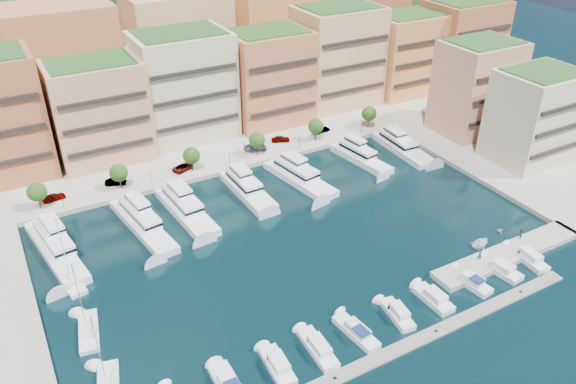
% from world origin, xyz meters
% --- Properties ---
extents(ground, '(400.00, 400.00, 0.00)m').
position_xyz_m(ground, '(0.00, 0.00, 0.00)').
color(ground, black).
rests_on(ground, ground).
extents(north_quay, '(220.00, 64.00, 2.00)m').
position_xyz_m(north_quay, '(0.00, 62.00, 0.00)').
color(north_quay, '#9E998E').
rests_on(north_quay, ground).
extents(east_quay, '(34.00, 76.00, 2.00)m').
position_xyz_m(east_quay, '(62.00, -8.00, 0.00)').
color(east_quay, '#9E998E').
rests_on(east_quay, ground).
extents(hillside, '(240.00, 40.00, 58.00)m').
position_xyz_m(hillside, '(0.00, 110.00, 0.00)').
color(hillside, '#1B3817').
rests_on(hillside, ground).
extents(south_pontoon, '(72.00, 2.20, 0.35)m').
position_xyz_m(south_pontoon, '(-3.00, -30.00, 0.00)').
color(south_pontoon, gray).
rests_on(south_pontoon, ground).
extents(finger_pier, '(32.00, 5.00, 2.00)m').
position_xyz_m(finger_pier, '(30.00, -22.00, 0.00)').
color(finger_pier, '#9E998E').
rests_on(finger_pier, ground).
extents(apartment_2, '(20.00, 15.50, 22.80)m').
position_xyz_m(apartment_2, '(-23.00, 49.99, 12.31)').
color(apartment_2, tan).
rests_on(apartment_2, north_quay).
extents(apartment_3, '(22.00, 16.50, 25.80)m').
position_xyz_m(apartment_3, '(-2.00, 51.99, 13.81)').
color(apartment_3, beige).
rests_on(apartment_3, north_quay).
extents(apartment_4, '(20.00, 15.50, 23.80)m').
position_xyz_m(apartment_4, '(20.00, 49.99, 12.81)').
color(apartment_4, '#DD7753').
rests_on(apartment_4, north_quay).
extents(apartment_5, '(22.00, 16.50, 26.80)m').
position_xyz_m(apartment_5, '(42.00, 51.99, 14.31)').
color(apartment_5, '#EFB27F').
rests_on(apartment_5, north_quay).
extents(apartment_6, '(20.00, 15.50, 22.80)m').
position_xyz_m(apartment_6, '(64.00, 49.99, 12.31)').
color(apartment_6, '#D98E4F').
rests_on(apartment_6, north_quay).
extents(apartment_7, '(22.00, 16.50, 24.80)m').
position_xyz_m(apartment_7, '(84.00, 47.99, 13.31)').
color(apartment_7, '#B6673C').
rests_on(apartment_7, north_quay).
extents(apartment_east_a, '(18.00, 14.50, 22.80)m').
position_xyz_m(apartment_east_a, '(62.00, 19.99, 12.31)').
color(apartment_east_a, tan).
rests_on(apartment_east_a, east_quay).
extents(apartment_east_b, '(18.00, 14.50, 20.80)m').
position_xyz_m(apartment_east_b, '(62.00, 1.99, 11.31)').
color(apartment_east_b, beige).
rests_on(apartment_east_b, east_quay).
extents(backblock_1, '(26.00, 18.00, 30.00)m').
position_xyz_m(backblock_1, '(-25.00, 74.00, 16.00)').
color(backblock_1, '#DD7753').
rests_on(backblock_1, north_quay).
extents(backblock_2, '(26.00, 18.00, 30.00)m').
position_xyz_m(backblock_2, '(5.00, 74.00, 16.00)').
color(backblock_2, '#EFB27F').
rests_on(backblock_2, north_quay).
extents(backblock_3, '(26.00, 18.00, 30.00)m').
position_xyz_m(backblock_3, '(35.00, 74.00, 16.00)').
color(backblock_3, '#D98E4F').
rests_on(backblock_3, north_quay).
extents(backblock_4, '(26.00, 18.00, 30.00)m').
position_xyz_m(backblock_4, '(65.00, 74.00, 16.00)').
color(backblock_4, '#B6673C').
rests_on(backblock_4, north_quay).
extents(tree_0, '(3.80, 3.80, 5.65)m').
position_xyz_m(tree_0, '(-40.00, 33.50, 4.74)').
color(tree_0, '#473323').
rests_on(tree_0, north_quay).
extents(tree_1, '(3.80, 3.80, 5.65)m').
position_xyz_m(tree_1, '(-24.00, 33.50, 4.74)').
color(tree_1, '#473323').
rests_on(tree_1, north_quay).
extents(tree_2, '(3.80, 3.80, 5.65)m').
position_xyz_m(tree_2, '(-8.00, 33.50, 4.74)').
color(tree_2, '#473323').
rests_on(tree_2, north_quay).
extents(tree_3, '(3.80, 3.80, 5.65)m').
position_xyz_m(tree_3, '(8.00, 33.50, 4.74)').
color(tree_3, '#473323').
rests_on(tree_3, north_quay).
extents(tree_4, '(3.80, 3.80, 5.65)m').
position_xyz_m(tree_4, '(24.00, 33.50, 4.74)').
color(tree_4, '#473323').
rests_on(tree_4, north_quay).
extents(tree_5, '(3.80, 3.80, 5.65)m').
position_xyz_m(tree_5, '(40.00, 33.50, 4.74)').
color(tree_5, '#473323').
rests_on(tree_5, north_quay).
extents(lamppost_0, '(0.30, 0.30, 4.20)m').
position_xyz_m(lamppost_0, '(-36.00, 31.20, 3.83)').
color(lamppost_0, black).
rests_on(lamppost_0, north_quay).
extents(lamppost_1, '(0.30, 0.30, 4.20)m').
position_xyz_m(lamppost_1, '(-18.00, 31.20, 3.83)').
color(lamppost_1, black).
rests_on(lamppost_1, north_quay).
extents(lamppost_2, '(0.30, 0.30, 4.20)m').
position_xyz_m(lamppost_2, '(0.00, 31.20, 3.83)').
color(lamppost_2, black).
rests_on(lamppost_2, north_quay).
extents(lamppost_3, '(0.30, 0.30, 4.20)m').
position_xyz_m(lamppost_3, '(18.00, 31.20, 3.83)').
color(lamppost_3, black).
rests_on(lamppost_3, north_quay).
extents(lamppost_4, '(0.30, 0.30, 4.20)m').
position_xyz_m(lamppost_4, '(36.00, 31.20, 3.83)').
color(lamppost_4, black).
rests_on(lamppost_4, north_quay).
extents(yacht_0, '(7.83, 23.21, 7.30)m').
position_xyz_m(yacht_0, '(-39.91, 18.56, 1.21)').
color(yacht_0, white).
rests_on(yacht_0, ground).
extents(yacht_1, '(7.38, 22.69, 7.30)m').
position_xyz_m(yacht_1, '(-24.09, 18.72, 1.09)').
color(yacht_1, white).
rests_on(yacht_1, ground).
extents(yacht_2, '(6.46, 20.87, 7.30)m').
position_xyz_m(yacht_2, '(-15.07, 19.59, 1.21)').
color(yacht_2, white).
rests_on(yacht_2, ground).
extents(yacht_3, '(5.16, 18.23, 7.30)m').
position_xyz_m(yacht_3, '(-1.02, 20.69, 1.21)').
color(yacht_3, white).
rests_on(yacht_3, ground).
extents(yacht_4, '(8.24, 20.62, 7.30)m').
position_xyz_m(yacht_4, '(11.07, 19.76, 1.09)').
color(yacht_4, white).
rests_on(yacht_4, ground).
extents(yacht_5, '(6.25, 17.80, 7.30)m').
position_xyz_m(yacht_5, '(28.28, 21.02, 1.21)').
color(yacht_5, white).
rests_on(yacht_5, ground).
extents(yacht_6, '(6.04, 19.22, 7.30)m').
position_xyz_m(yacht_6, '(40.21, 20.30, 1.21)').
color(yacht_6, white).
rests_on(yacht_6, ground).
extents(cruiser_2, '(3.19, 7.56, 2.55)m').
position_xyz_m(cruiser_2, '(-17.87, -24.58, 0.55)').
color(cruiser_2, white).
rests_on(cruiser_2, ground).
extents(cruiser_3, '(2.95, 8.56, 2.55)m').
position_xyz_m(cruiser_3, '(-11.32, -24.59, 0.55)').
color(cruiser_3, white).
rests_on(cruiser_3, ground).
extents(cruiser_4, '(3.33, 8.56, 2.66)m').
position_xyz_m(cruiser_4, '(-4.67, -24.61, 0.57)').
color(cruiser_4, white).
rests_on(cruiser_4, ground).
extents(cruiser_5, '(3.33, 7.39, 2.55)m').
position_xyz_m(cruiser_5, '(3.05, -24.58, 0.55)').
color(cruiser_5, white).
rests_on(cruiser_5, ground).
extents(cruiser_6, '(2.92, 7.26, 2.55)m').
position_xyz_m(cruiser_6, '(10.29, -24.58, 0.55)').
color(cruiser_6, white).
rests_on(cruiser_6, ground).
extents(cruiser_7, '(3.36, 7.44, 2.66)m').
position_xyz_m(cruiser_7, '(18.46, -24.59, 0.57)').
color(cruiser_7, white).
rests_on(cruiser_7, ground).
extents(cruiser_8, '(3.64, 7.50, 2.55)m').
position_xyz_m(cruiser_8, '(25.43, -24.58, 0.55)').
color(cruiser_8, white).
rests_on(cruiser_8, ground).
extents(cruiser_9, '(3.57, 8.34, 2.55)m').
position_xyz_m(cruiser_9, '(32.02, -24.59, 0.55)').
color(cruiser_9, white).
rests_on(cruiser_9, ground).
extents(sailboat_1, '(4.32, 9.15, 13.20)m').
position_xyz_m(sailboat_1, '(-39.16, -4.94, 0.31)').
color(sailboat_1, white).
rests_on(sailboat_1, ground).
extents(sailboat_2, '(3.84, 8.85, 13.20)m').
position_xyz_m(sailboat_2, '(-39.20, 8.14, 0.32)').
color(sailboat_2, white).
rests_on(sailboat_2, ground).
extents(tender_2, '(4.85, 3.95, 0.88)m').
position_xyz_m(tender_2, '(28.27, -17.19, 0.44)').
color(tender_2, white).
rests_on(tender_2, ground).
extents(tender_3, '(1.83, 1.71, 0.78)m').
position_xyz_m(tender_3, '(34.51, -15.89, 0.39)').
color(tender_3, beige).
rests_on(tender_3, ground).
extents(car_0, '(4.64, 2.40, 1.51)m').
position_xyz_m(car_0, '(-37.10, 35.42, 1.75)').
color(car_0, gray).
rests_on(car_0, north_quay).
extents(car_1, '(4.61, 2.98, 1.43)m').
position_xyz_m(car_1, '(-24.59, 35.61, 1.72)').
color(car_1, gray).
rests_on(car_1, north_quay).
extents(car_2, '(5.62, 4.13, 1.42)m').
position_xyz_m(car_2, '(-9.72, 34.85, 1.71)').
color(car_2, gray).
rests_on(car_2, north_quay).
extents(car_3, '(5.99, 3.81, 1.62)m').
position_xyz_m(car_3, '(8.69, 35.85, 1.81)').
color(car_3, gray).
rests_on(car_3, north_quay).
extents(car_4, '(4.82, 3.22, 1.52)m').
position_xyz_m(car_4, '(16.12, 37.01, 1.76)').
color(car_4, gray).
rests_on(car_4, north_quay).
extents(car_5, '(4.66, 2.06, 1.49)m').
position_xyz_m(car_5, '(27.72, 36.71, 1.74)').
color(car_5, gray).
rests_on(car_5, north_quay).
extents(person_0, '(0.75, 0.78, 1.80)m').
position_xyz_m(person_0, '(23.66, -21.09, 1.90)').
color(person_0, '#293753').
rests_on(person_0, finger_pier).
extents(person_1, '(1.16, 1.03, 1.98)m').
position_xyz_m(person_1, '(34.94, -20.00, 1.99)').
color(person_1, brown).
rests_on(person_1, finger_pier).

